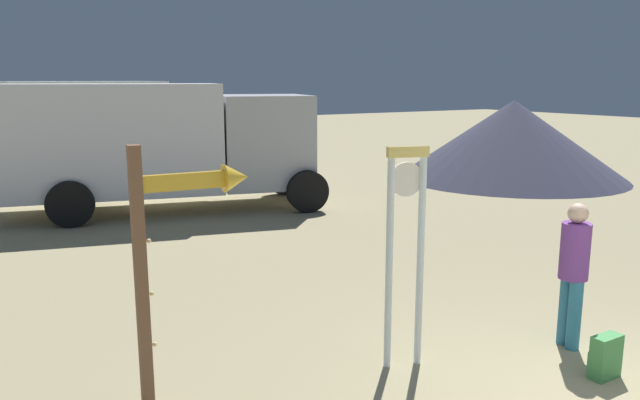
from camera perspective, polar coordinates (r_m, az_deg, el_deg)
standing_clock at (r=5.94m, az=7.94°, el=-3.60°), size 0.40×0.20×2.19m
arrow_sign at (r=5.31m, az=-12.99°, el=-3.03°), size 1.02×0.27×2.29m
person_near_clock at (r=6.94m, az=22.51°, el=-5.85°), size 0.30×0.30×1.56m
backpack at (r=6.59m, az=24.98°, el=-13.09°), size 0.31×0.19×0.42m
box_truck_near at (r=13.56m, az=-15.33°, el=5.34°), size 7.09×3.90×2.71m
box_truck_far at (r=20.56m, az=-18.85°, el=7.03°), size 6.98×3.34×2.75m
dome_tent at (r=18.42m, az=17.44°, el=5.39°), size 6.42×6.42×2.23m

